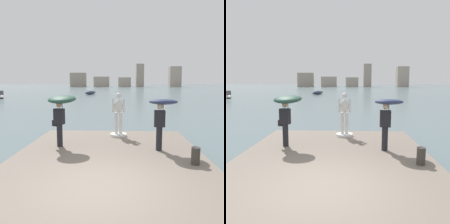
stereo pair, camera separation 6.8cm
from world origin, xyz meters
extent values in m
plane|color=slate|center=(0.00, 40.00, 0.00)|extent=(400.00, 400.00, 0.00)
cube|color=slate|center=(0.00, 1.68, 0.20)|extent=(6.56, 9.36, 0.40)
cylinder|color=silver|center=(0.29, 5.21, 0.46)|extent=(0.77, 0.77, 0.11)
cylinder|color=silver|center=(0.19, 5.21, 1.01)|extent=(0.15, 0.15, 0.98)
cylinder|color=silver|center=(0.39, 5.21, 1.01)|extent=(0.15, 0.15, 0.98)
ellipsoid|color=silver|center=(0.29, 5.21, 1.80)|extent=(0.38, 0.26, 0.60)
sphere|color=silver|center=(0.29, 5.21, 2.28)|extent=(0.24, 0.24, 0.24)
cylinder|color=silver|center=(0.05, 5.21, 1.83)|extent=(0.10, 0.10, 0.62)
cylinder|color=silver|center=(0.53, 5.21, 1.83)|extent=(0.10, 0.10, 0.62)
cylinder|color=black|center=(-1.97, 3.40, 0.84)|extent=(0.22, 0.22, 0.88)
cube|color=black|center=(-1.97, 3.40, 1.58)|extent=(0.43, 0.33, 0.60)
sphere|color=tan|center=(-1.97, 3.40, 2.02)|extent=(0.21, 0.21, 0.21)
cylinder|color=#262626|center=(-1.85, 3.41, 1.90)|extent=(0.02, 0.02, 0.54)
ellipsoid|color=#234738|center=(-1.85, 3.41, 2.24)|extent=(1.31, 1.33, 0.38)
cube|color=black|center=(-2.18, 3.48, 1.30)|extent=(0.20, 0.14, 0.24)
cylinder|color=black|center=(1.81, 3.01, 0.84)|extent=(0.22, 0.22, 0.88)
cube|color=black|center=(1.81, 3.01, 1.58)|extent=(0.39, 0.26, 0.60)
sphere|color=beige|center=(1.81, 3.01, 2.02)|extent=(0.21, 0.21, 0.21)
cylinder|color=#262626|center=(1.93, 3.05, 1.88)|extent=(0.02, 0.02, 0.50)
ellipsoid|color=navy|center=(1.93, 3.05, 2.18)|extent=(1.06, 1.08, 0.30)
cylinder|color=#38332D|center=(2.68, 1.57, 0.67)|extent=(0.26, 0.26, 0.53)
ellipsoid|color=silver|center=(-20.95, 34.80, 0.34)|extent=(3.06, 3.78, 0.68)
cube|color=#4C4C51|center=(-20.79, 34.56, 1.00)|extent=(1.26, 1.34, 0.73)
ellipsoid|color=#2D384C|center=(-6.71, 47.78, 0.42)|extent=(2.73, 4.60, 0.84)
cube|color=gray|center=(-24.43, 127.99, 3.97)|extent=(8.63, 5.51, 7.94)
cube|color=#A89989|center=(-11.02, 128.71, 2.88)|extent=(8.51, 7.51, 5.75)
cube|color=#A89989|center=(2.14, 127.44, 2.67)|extent=(7.01, 5.84, 5.34)
cube|color=gray|center=(10.68, 127.24, 6.34)|extent=(4.12, 7.07, 12.69)
cube|color=#A89989|center=(30.15, 126.82, 5.64)|extent=(6.22, 5.80, 11.28)
camera|label=1|loc=(0.42, -5.32, 2.90)|focal=37.16mm
camera|label=2|loc=(0.49, -5.32, 2.90)|focal=37.16mm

